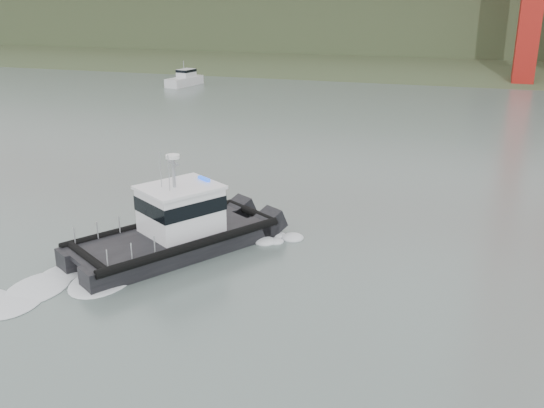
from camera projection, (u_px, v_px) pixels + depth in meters
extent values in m
plane|color=#51615C|center=(190.00, 299.00, 26.98)|extent=(400.00, 400.00, 0.00)
cube|color=#334326|center=(409.00, 69.00, 109.58)|extent=(500.00, 44.72, 16.25)
cube|color=#334326|center=(425.00, 26.00, 132.74)|extent=(500.00, 70.00, 18.00)
cube|color=#334326|center=(435.00, 1.00, 153.54)|extent=(500.00, 60.00, 16.00)
cube|color=black|center=(161.00, 236.00, 32.82)|extent=(7.00, 10.15, 1.21)
cube|color=black|center=(188.00, 252.00, 30.84)|extent=(7.00, 10.15, 1.21)
cube|color=black|center=(165.00, 238.00, 31.36)|extent=(8.52, 10.30, 0.25)
cube|color=white|center=(181.00, 210.00, 31.56)|extent=(4.50, 4.70, 2.33)
cube|color=black|center=(180.00, 203.00, 31.42)|extent=(4.59, 4.78, 0.76)
cube|color=white|center=(180.00, 187.00, 31.15)|extent=(4.78, 4.98, 0.16)
cylinder|color=gray|center=(174.00, 173.00, 30.69)|extent=(0.16, 0.16, 1.82)
cylinder|color=white|center=(173.00, 157.00, 30.41)|extent=(0.71, 0.71, 0.18)
cube|color=silver|center=(184.00, 82.00, 89.14)|extent=(3.38, 7.00, 1.34)
cube|color=silver|center=(186.00, 74.00, 89.24)|extent=(2.23, 2.96, 1.34)
cube|color=black|center=(186.00, 71.00, 89.09)|extent=(2.30, 3.02, 0.39)
cylinder|color=gray|center=(184.00, 66.00, 88.37)|extent=(0.09, 0.09, 1.34)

